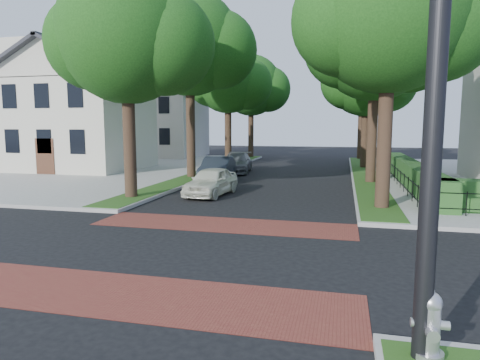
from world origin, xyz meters
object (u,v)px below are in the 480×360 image
at_px(traffic_signal, 419,27).
at_px(parked_car_front, 211,181).
at_px(parked_car_middle, 217,169).
at_px(fire_hydrant, 430,327).
at_px(parked_car_rear, 237,163).

relative_size(traffic_signal, parked_car_front, 1.96).
height_order(traffic_signal, parked_car_middle, traffic_signal).
bearing_deg(fire_hydrant, parked_car_rear, 119.03).
bearing_deg(parked_car_middle, fire_hydrant, -70.66).
bearing_deg(parked_car_rear, parked_car_middle, -95.94).
distance_m(parked_car_middle, parked_car_rear, 5.15).
bearing_deg(parked_car_middle, parked_car_front, -82.17).
xyz_separation_m(parked_car_middle, fire_hydrant, (8.71, -18.79, -0.12)).
xyz_separation_m(parked_car_front, parked_car_middle, (-1.21, 5.11, 0.06)).
bearing_deg(parked_car_front, parked_car_middle, 108.55).
height_order(parked_car_front, fire_hydrant, parked_car_front).
xyz_separation_m(parked_car_front, fire_hydrant, (7.50, -13.68, -0.06)).
bearing_deg(traffic_signal, fire_hydrant, -31.84).
relative_size(traffic_signal, parked_car_rear, 1.62).
height_order(traffic_signal, fire_hydrant, traffic_signal).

